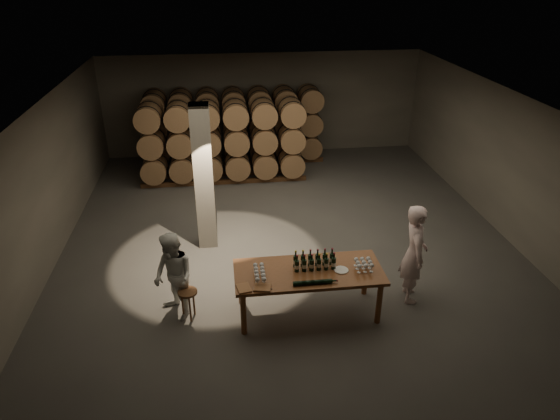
{
  "coord_description": "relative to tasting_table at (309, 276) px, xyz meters",
  "views": [
    {
      "loc": [
        -1.39,
        -9.66,
        5.78
      ],
      "look_at": [
        -0.26,
        -0.5,
        1.1
      ],
      "focal_mm": 32.0,
      "sensor_mm": 36.0,
      "label": 1
    }
  ],
  "objects": [
    {
      "name": "room",
      "position": [
        -1.8,
        2.7,
        0.8
      ],
      "size": [
        12.0,
        12.0,
        12.0
      ],
      "color": "#514E4C",
      "rests_on": "ground"
    },
    {
      "name": "tasting_table",
      "position": [
        0.0,
        0.0,
        0.0
      ],
      "size": [
        2.6,
        1.1,
        0.9
      ],
      "color": "brown",
      "rests_on": "ground"
    },
    {
      "name": "barrel_stack_back",
      "position": [
        -0.96,
        7.7,
        0.4
      ],
      "size": [
        5.48,
        0.95,
        2.31
      ],
      "color": "#51301B",
      "rests_on": "ground"
    },
    {
      "name": "barrel_stack_front",
      "position": [
        -1.35,
        6.3,
        0.4
      ],
      "size": [
        4.7,
        0.95,
        2.31
      ],
      "color": "#51301B",
      "rests_on": "ground"
    },
    {
      "name": "bottle_cluster",
      "position": [
        0.12,
        0.08,
        0.22
      ],
      "size": [
        0.73,
        0.23,
        0.33
      ],
      "color": "black",
      "rests_on": "tasting_table"
    },
    {
      "name": "lying_bottles",
      "position": [
        0.0,
        -0.41,
        0.14
      ],
      "size": [
        0.76,
        0.08,
        0.08
      ],
      "color": "black",
      "rests_on": "tasting_table"
    },
    {
      "name": "glass_cluster_left",
      "position": [
        -0.87,
        -0.12,
        0.22
      ],
      "size": [
        0.19,
        0.52,
        0.17
      ],
      "color": "silver",
      "rests_on": "tasting_table"
    },
    {
      "name": "glass_cluster_right",
      "position": [
        0.97,
        -0.05,
        0.23
      ],
      "size": [
        0.3,
        0.3,
        0.17
      ],
      "color": "silver",
      "rests_on": "tasting_table"
    },
    {
      "name": "plate",
      "position": [
        0.57,
        -0.06,
        0.11
      ],
      "size": [
        0.25,
        0.25,
        0.01
      ],
      "primitive_type": "cylinder",
      "color": "white",
      "rests_on": "tasting_table"
    },
    {
      "name": "notebook_near",
      "position": [
        -0.85,
        -0.42,
        0.12
      ],
      "size": [
        0.32,
        0.27,
        0.03
      ],
      "primitive_type": "cube",
      "rotation": [
        0.0,
        0.0,
        -0.2
      ],
      "color": "#955E36",
      "rests_on": "tasting_table"
    },
    {
      "name": "notebook_corner",
      "position": [
        -1.16,
        -0.39,
        0.12
      ],
      "size": [
        0.26,
        0.31,
        0.02
      ],
      "primitive_type": "cube",
      "rotation": [
        0.0,
        0.0,
        0.19
      ],
      "color": "#955E36",
      "rests_on": "tasting_table"
    },
    {
      "name": "pen",
      "position": [
        -0.76,
        -0.45,
        0.11
      ],
      "size": [
        0.13,
        0.05,
        0.01
      ],
      "primitive_type": "cylinder",
      "rotation": [
        0.0,
        1.57,
        -0.27
      ],
      "color": "black",
      "rests_on": "tasting_table"
    },
    {
      "name": "stool",
      "position": [
        -2.12,
        0.11,
        -0.33
      ],
      "size": [
        0.35,
        0.35,
        0.58
      ],
      "rotation": [
        0.0,
        0.0,
        0.23
      ],
      "color": "#51301B",
      "rests_on": "ground"
    },
    {
      "name": "person_man",
      "position": [
        1.99,
        0.22,
        0.17
      ],
      "size": [
        0.57,
        0.77,
        1.93
      ],
      "primitive_type": "imported",
      "rotation": [
        0.0,
        0.0,
        1.4
      ],
      "color": "white",
      "rests_on": "ground"
    },
    {
      "name": "person_woman",
      "position": [
        -2.35,
        0.22,
        0.03
      ],
      "size": [
        0.96,
        1.01,
        1.64
      ],
      "primitive_type": "imported",
      "rotation": [
        0.0,
        0.0,
        -0.97
      ],
      "color": "silver",
      "rests_on": "ground"
    }
  ]
}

